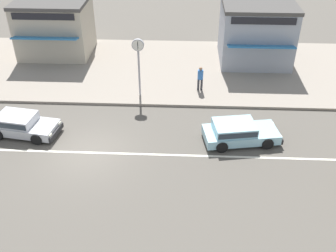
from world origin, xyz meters
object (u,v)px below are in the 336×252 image
(hatchback_silver_3, at_px, (21,124))
(pedestrian_near_clock, at_px, (200,77))
(street_clock, at_px, (138,54))
(shopfront_corner_warung, at_px, (256,32))
(shopfront_mid_block, at_px, (55,27))
(hatchback_pale_blue_0, at_px, (238,132))

(hatchback_silver_3, distance_m, pedestrian_near_clock, 10.77)
(street_clock, height_order, shopfront_corner_warung, shopfront_corner_warung)
(street_clock, bearing_deg, shopfront_mid_block, 137.64)
(hatchback_silver_3, xyz_separation_m, shopfront_corner_warung, (13.46, 9.79, 1.65))
(street_clock, height_order, shopfront_mid_block, shopfront_mid_block)
(hatchback_silver_3, xyz_separation_m, pedestrian_near_clock, (9.54, 4.98, 0.47))
(pedestrian_near_clock, bearing_deg, hatchback_pale_blue_0, -70.07)
(hatchback_pale_blue_0, relative_size, shopfront_mid_block, 0.81)
(street_clock, relative_size, shopfront_corner_warung, 0.69)
(hatchback_silver_3, xyz_separation_m, street_clock, (5.86, 4.14, 2.31))
(hatchback_silver_3, height_order, pedestrian_near_clock, pedestrian_near_clock)
(shopfront_corner_warung, distance_m, shopfront_mid_block, 14.41)
(street_clock, distance_m, pedestrian_near_clock, 4.20)
(hatchback_pale_blue_0, relative_size, shopfront_corner_warung, 0.78)
(hatchback_pale_blue_0, bearing_deg, street_clock, 142.12)
(hatchback_silver_3, bearing_deg, pedestrian_near_clock, 27.56)
(street_clock, bearing_deg, hatchback_pale_blue_0, -37.88)
(pedestrian_near_clock, bearing_deg, hatchback_silver_3, -152.44)
(hatchback_pale_blue_0, xyz_separation_m, shopfront_mid_block, (-12.35, 10.52, 1.55))
(pedestrian_near_clock, bearing_deg, shopfront_mid_block, 152.90)
(shopfront_mid_block, bearing_deg, pedestrian_near_clock, -27.10)
(street_clock, bearing_deg, hatchback_silver_3, -144.75)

